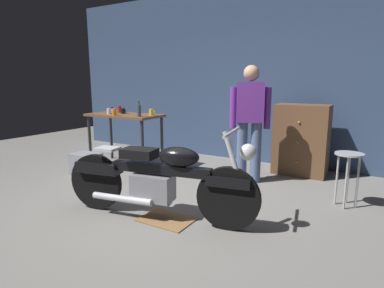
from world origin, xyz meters
TOP-DOWN VIEW (x-y plane):
  - ground_plane at (0.00, 0.00)m, footprint 12.00×12.00m
  - back_wall at (0.00, 2.80)m, footprint 8.00×0.12m
  - workbench at (-1.65, 1.30)m, footprint 1.30×0.64m
  - motorcycle at (0.17, -0.21)m, footprint 2.17×0.74m
  - person_standing at (0.52, 1.51)m, footprint 0.54×0.34m
  - shop_stool at (1.85, 1.20)m, footprint 0.32×0.32m
  - wooden_dresser at (1.08, 2.30)m, footprint 0.80×0.47m
  - drip_tray at (0.26, -0.21)m, footprint 0.56×0.40m
  - storage_bin at (-1.80, 0.55)m, footprint 0.44×0.32m
  - mug_black_matte at (-1.72, 1.35)m, footprint 0.11×0.08m
  - mug_blue_enamel at (-1.98, 1.33)m, footprint 0.12×0.08m
  - mug_red_diner at (-1.90, 1.46)m, footprint 0.11×0.07m
  - mug_orange_travel at (-1.64, 1.06)m, footprint 0.11×0.07m
  - mug_white_ceramic at (-1.85, 1.15)m, footprint 0.11×0.08m
  - mug_yellow_tall at (-1.12, 1.37)m, footprint 0.11×0.07m
  - bottle at (-1.16, 1.11)m, footprint 0.06×0.06m

SIDE VIEW (x-z plane):
  - ground_plane at x=0.00m, z-range 0.00..0.00m
  - drip_tray at x=0.26m, z-range 0.00..0.01m
  - storage_bin at x=-1.80m, z-range 0.00..0.34m
  - motorcycle at x=0.17m, z-range -0.05..0.95m
  - shop_stool at x=1.85m, z-range 0.18..0.82m
  - wooden_dresser at x=1.08m, z-range 0.00..1.10m
  - workbench at x=-1.65m, z-range 0.34..1.24m
  - person_standing at x=0.52m, z-range 0.09..1.76m
  - mug_black_matte at x=-1.72m, z-range 0.90..0.99m
  - mug_white_ceramic at x=-1.85m, z-range 0.90..1.00m
  - mug_yellow_tall at x=-1.12m, z-range 0.90..1.01m
  - mug_blue_enamel at x=-1.98m, z-range 0.90..1.01m
  - mug_orange_travel at x=-1.64m, z-range 0.90..1.01m
  - mug_red_diner at x=-1.90m, z-range 0.90..1.01m
  - bottle at x=-1.16m, z-range 0.88..1.12m
  - back_wall at x=0.00m, z-range 0.00..3.10m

